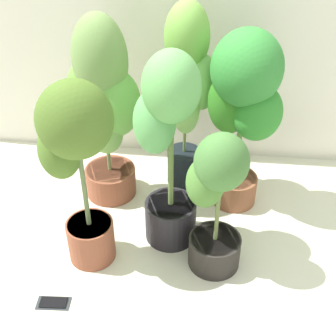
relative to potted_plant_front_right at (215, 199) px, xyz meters
The scene contains 8 objects.
ground_plane 0.45m from the potted_plant_front_right, 164.39° to the left, with size 8.00×8.00×0.00m, color silver.
potted_plant_front_right is the anchor object (origin of this frame).
potted_plant_back_right 0.54m from the potted_plant_front_right, 76.62° to the left, with size 0.44×0.42×0.96m.
potted_plant_front_left 0.61m from the potted_plant_front_right, behind, with size 0.40×0.35×0.91m.
potted_plant_back_left 0.75m from the potted_plant_front_right, 141.27° to the left, with size 0.43×0.36×1.01m.
potted_plant_back_center 0.67m from the potted_plant_front_right, 105.78° to the left, with size 0.34×0.30×1.03m.
potted_plant_center 0.32m from the potted_plant_front_right, 144.82° to the left, with size 0.37×0.34×0.97m.
cell_phone 0.82m from the potted_plant_front_right, 154.34° to the right, with size 0.15×0.08×0.01m.
Camera 1 is at (0.21, -1.56, 1.61)m, focal length 48.64 mm.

